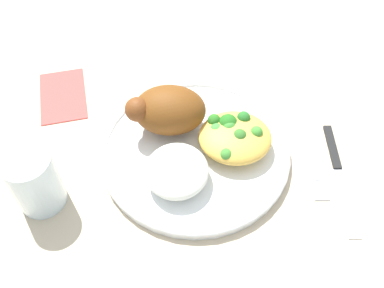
# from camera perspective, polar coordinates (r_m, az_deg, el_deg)

# --- Properties ---
(ground_plane) EXTENTS (2.00, 2.00, 0.00)m
(ground_plane) POSITION_cam_1_polar(r_m,az_deg,el_deg) (0.66, -0.00, -1.44)
(ground_plane) COLOR #C4B294
(plate) EXTENTS (0.28, 0.28, 0.02)m
(plate) POSITION_cam_1_polar(r_m,az_deg,el_deg) (0.65, -0.00, -0.97)
(plate) COLOR white
(plate) RESTS_ON ground_plane
(roasted_chicken) EXTENTS (0.12, 0.08, 0.07)m
(roasted_chicken) POSITION_cam_1_polar(r_m,az_deg,el_deg) (0.65, -3.63, 4.40)
(roasted_chicken) COLOR brown
(roasted_chicken) RESTS_ON plate
(rice_pile) EXTENTS (0.09, 0.09, 0.03)m
(rice_pile) POSITION_cam_1_polar(r_m,az_deg,el_deg) (0.60, -2.45, -3.47)
(rice_pile) COLOR white
(rice_pile) RESTS_ON plate
(mac_cheese_with_broccoli) EXTENTS (0.11, 0.10, 0.04)m
(mac_cheese_with_broccoli) POSITION_cam_1_polar(r_m,az_deg,el_deg) (0.64, 5.02, 1.07)
(mac_cheese_with_broccoli) COLOR #E9B448
(mac_cheese_with_broccoli) RESTS_ON plate
(fork) EXTENTS (0.02, 0.14, 0.01)m
(fork) POSITION_cam_1_polar(r_m,az_deg,el_deg) (0.67, 15.14, -2.40)
(fork) COLOR silver
(fork) RESTS_ON ground_plane
(knife) EXTENTS (0.02, 0.19, 0.01)m
(knife) POSITION_cam_1_polar(r_m,az_deg,el_deg) (0.67, 17.93, -2.91)
(knife) COLOR black
(knife) RESTS_ON ground_plane
(water_glass) EXTENTS (0.06, 0.06, 0.09)m
(water_glass) POSITION_cam_1_polar(r_m,az_deg,el_deg) (0.61, -20.08, -4.51)
(water_glass) COLOR silver
(water_glass) RESTS_ON ground_plane
(napkin) EXTENTS (0.10, 0.13, 0.00)m
(napkin) POSITION_cam_1_polar(r_m,az_deg,el_deg) (0.77, -16.71, 6.06)
(napkin) COLOR #DB4C47
(napkin) RESTS_ON ground_plane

